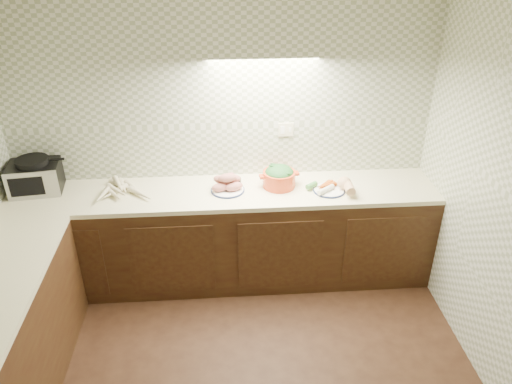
{
  "coord_description": "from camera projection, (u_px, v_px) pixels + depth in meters",
  "views": [
    {
      "loc": [
        -0.01,
        -2.17,
        2.94
      ],
      "look_at": [
        0.25,
        1.25,
        1.02
      ],
      "focal_mm": 35.0,
      "sensor_mm": 36.0,
      "label": 1
    }
  ],
  "objects": [
    {
      "name": "sweet_potato_plate",
      "position": [
        227.0,
        184.0,
        4.17
      ],
      "size": [
        0.28,
        0.28,
        0.17
      ],
      "rotation": [
        0.0,
        0.0,
        0.1
      ],
      "color": "#131D43",
      "rests_on": "counter"
    },
    {
      "name": "veg_plate",
      "position": [
        335.0,
        186.0,
        4.18
      ],
      "size": [
        0.4,
        0.27,
        0.13
      ],
      "rotation": [
        0.0,
        0.0,
        -0.17
      ],
      "color": "#131D43",
      "rests_on": "counter"
    },
    {
      "name": "room",
      "position": [
        225.0,
        210.0,
        2.53
      ],
      "size": [
        3.6,
        3.6,
        2.6
      ],
      "color": "black",
      "rests_on": "ground"
    },
    {
      "name": "toaster_oven",
      "position": [
        35.0,
        176.0,
        4.14
      ],
      "size": [
        0.44,
        0.36,
        0.29
      ],
      "rotation": [
        0.0,
        0.0,
        0.12
      ],
      "color": "black",
      "rests_on": "counter"
    },
    {
      "name": "onion_bowl",
      "position": [
        233.0,
        180.0,
        4.28
      ],
      "size": [
        0.14,
        0.14,
        0.11
      ],
      "color": "black",
      "rests_on": "counter"
    },
    {
      "name": "parsnip_pile",
      "position": [
        121.0,
        190.0,
        4.15
      ],
      "size": [
        0.34,
        0.4,
        0.08
      ],
      "color": "beige",
      "rests_on": "counter"
    },
    {
      "name": "dutch_oven",
      "position": [
        279.0,
        176.0,
        4.22
      ],
      "size": [
        0.35,
        0.31,
        0.19
      ],
      "rotation": [
        0.0,
        0.0,
        0.14
      ],
      "color": "red",
      "rests_on": "counter"
    },
    {
      "name": "counter",
      "position": [
        135.0,
        302.0,
        3.65
      ],
      "size": [
        3.6,
        3.6,
        0.9
      ],
      "color": "black",
      "rests_on": "ground"
    }
  ]
}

